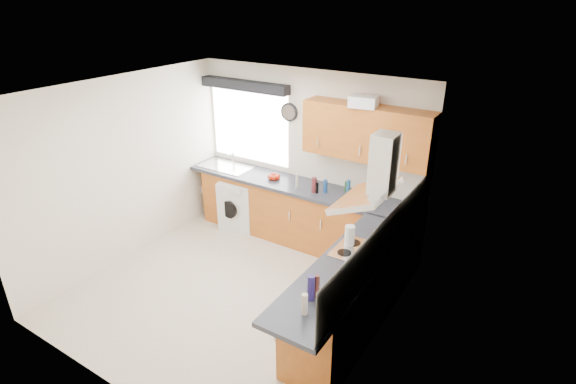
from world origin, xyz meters
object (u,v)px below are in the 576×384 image
Objects in this scene: oven at (356,289)px; washing_machine at (240,203)px; upper_cabinets at (367,133)px; extractor_hood at (374,180)px.

washing_machine is (-2.50, 1.10, -0.03)m from oven.
oven is 0.50× the size of upper_cabinets.
washing_machine is (-2.60, 1.10, -1.38)m from extractor_hood.
oven is 1.09× the size of extractor_hood.
upper_cabinets is at bearing 112.54° from oven.
upper_cabinets reaches higher than washing_machine.
extractor_hood is 0.46× the size of upper_cabinets.
oven is at bearing 180.00° from extractor_hood.
extractor_hood is at bearing -36.76° from washing_machine.
extractor_hood reaches higher than washing_machine.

